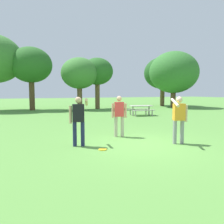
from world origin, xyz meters
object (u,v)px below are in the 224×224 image
person_bystander (119,113)px  tree_far_right (79,74)px  tree_broad_center (31,65)px  tree_slender_mid (97,72)px  tree_back_left (174,72)px  frisbee (103,149)px  person_thrower (179,116)px  picnic_table_near (141,108)px  tree_back_right (163,73)px  person_catcher (79,117)px

person_bystander → tree_far_right: (2.23, 13.99, 2.70)m
tree_broad_center → tree_far_right: (4.50, -1.24, -0.74)m
tree_slender_mid → tree_back_left: tree_back_left is taller
person_bystander → frisbee: person_bystander is taller
person_thrower → tree_broad_center: 17.87m
person_thrower → picnic_table_near: person_thrower is taller
person_thrower → person_bystander: size_ratio=1.00×
tree_slender_mid → person_thrower: bearing=-100.1°
tree_broad_center → tree_back_right: 16.07m
frisbee → tree_broad_center: 17.44m
tree_broad_center → picnic_table_near: bearing=-49.9°
tree_broad_center → tree_slender_mid: (6.55, -0.90, -0.48)m
tree_far_right → person_bystander: bearing=-99.0°
person_bystander → frisbee: size_ratio=6.30×
picnic_table_near → tree_slender_mid: bearing=95.4°
frisbee → tree_back_right: 23.44m
frisbee → tree_far_right: (3.57, 15.61, 3.63)m
tree_far_right → tree_back_left: (10.86, -1.22, 0.39)m
tree_broad_center → tree_back_left: (15.36, -2.46, -0.35)m
person_catcher → tree_broad_center: (-0.38, 16.09, 3.43)m
frisbee → picnic_table_near: 10.40m
person_catcher → frisbee: size_ratio=6.30×
frisbee → tree_broad_center: size_ratio=0.04×
person_bystander → picnic_table_near: bearing=52.7°
person_thrower → person_bystander: bearing=125.2°
person_catcher → tree_back_right: 23.09m
tree_broad_center → person_thrower: bearing=-78.0°
person_thrower → tree_back_left: (11.72, 14.70, 3.08)m
tree_far_right → tree_slender_mid: 2.09m
frisbee → tree_broad_center: tree_broad_center is taller
person_catcher → picnic_table_near: 10.16m
person_thrower → picnic_table_near: 9.27m
person_bystander → tree_back_right: bearing=48.9°
person_bystander → tree_far_right: size_ratio=0.31×
tree_broad_center → tree_slender_mid: size_ratio=1.14×
tree_broad_center → tree_back_left: 15.56m
person_bystander → tree_far_right: tree_far_right is taller
tree_far_right → tree_slender_mid: bearing=9.5°
person_thrower → tree_back_right: tree_back_right is taller
tree_back_left → tree_back_right: size_ratio=1.03×
person_catcher → tree_back_right: (15.68, 16.63, 3.24)m
person_bystander → tree_slender_mid: bearing=73.4°
frisbee → person_catcher: bearing=125.7°
picnic_table_near → person_catcher: bearing=-132.8°
person_bystander → tree_slender_mid: (4.27, 14.33, 2.97)m
person_thrower → person_catcher: same height
person_thrower → tree_broad_center: (-3.64, 17.16, 3.43)m
picnic_table_near → tree_back_right: tree_back_right is taller
person_thrower → tree_far_right: (0.86, 15.92, 2.68)m
person_thrower → tree_back_left: size_ratio=0.25×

